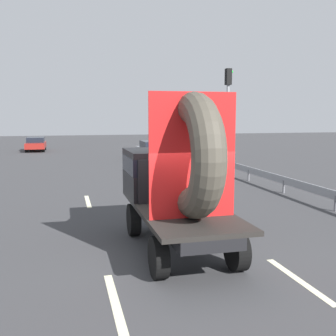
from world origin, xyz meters
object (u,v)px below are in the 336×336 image
object	(u,v)px
distant_sedan	(153,150)
traffic_light	(228,106)
oncoming_car	(36,144)
flatbed_truck	(175,177)

from	to	relation	value
distant_sedan	traffic_light	xyz separation A→B (m)	(2.71, -7.54, 3.08)
traffic_light	oncoming_car	size ratio (longest dim) A/B	1.49
flatbed_truck	distant_sedan	xyz separation A→B (m)	(3.68, 19.56, -1.02)
traffic_light	distant_sedan	bearing A→B (deg)	109.77
oncoming_car	traffic_light	bearing A→B (deg)	-56.41
traffic_light	oncoming_car	bearing A→B (deg)	123.59
flatbed_truck	traffic_light	bearing A→B (deg)	62.03
distant_sedan	oncoming_car	bearing A→B (deg)	131.78
oncoming_car	flatbed_truck	bearing A→B (deg)	-79.91
traffic_light	flatbed_truck	bearing A→B (deg)	-117.97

